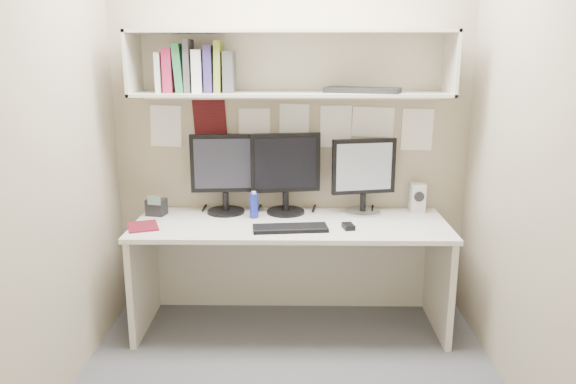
{
  "coord_description": "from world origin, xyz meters",
  "views": [
    {
      "loc": [
        0.03,
        -2.79,
        1.79
      ],
      "look_at": [
        -0.01,
        0.35,
        1.0
      ],
      "focal_mm": 35.0,
      "sensor_mm": 36.0,
      "label": 1
    }
  ],
  "objects_px": {
    "maroon_notebook": "(143,226)",
    "desk_phone": "(156,207)",
    "keyboard": "(290,228)",
    "monitor_left": "(225,171)",
    "desk": "(291,275)",
    "monitor_right": "(364,174)",
    "speaker": "(417,198)",
    "monitor_center": "(286,171)"
  },
  "relations": [
    {
      "from": "maroon_notebook",
      "to": "desk_phone",
      "type": "height_order",
      "value": "desk_phone"
    },
    {
      "from": "desk_phone",
      "to": "desk",
      "type": "bearing_deg",
      "value": 2.09
    },
    {
      "from": "monitor_right",
      "to": "maroon_notebook",
      "type": "relative_size",
      "value": 2.32
    },
    {
      "from": "monitor_right",
      "to": "maroon_notebook",
      "type": "distance_m",
      "value": 1.47
    },
    {
      "from": "monitor_center",
      "to": "maroon_notebook",
      "type": "xyz_separation_m",
      "value": [
        -0.88,
        -0.34,
        -0.28
      ]
    },
    {
      "from": "monitor_right",
      "to": "keyboard",
      "type": "distance_m",
      "value": 0.67
    },
    {
      "from": "desk",
      "to": "monitor_right",
      "type": "height_order",
      "value": "monitor_right"
    },
    {
      "from": "monitor_center",
      "to": "monitor_left",
      "type": "bearing_deg",
      "value": 169.82
    },
    {
      "from": "maroon_notebook",
      "to": "monitor_left",
      "type": "bearing_deg",
      "value": 15.63
    },
    {
      "from": "monitor_center",
      "to": "keyboard",
      "type": "xyz_separation_m",
      "value": [
        0.04,
        -0.38,
        -0.28
      ]
    },
    {
      "from": "desk_phone",
      "to": "speaker",
      "type": "bearing_deg",
      "value": 15.19
    },
    {
      "from": "desk",
      "to": "maroon_notebook",
      "type": "bearing_deg",
      "value": -172.4
    },
    {
      "from": "monitor_right",
      "to": "keyboard",
      "type": "height_order",
      "value": "monitor_right"
    },
    {
      "from": "monitor_right",
      "to": "desk_phone",
      "type": "height_order",
      "value": "monitor_right"
    },
    {
      "from": "desk",
      "to": "monitor_left",
      "type": "relative_size",
      "value": 3.75
    },
    {
      "from": "monitor_center",
      "to": "desk_phone",
      "type": "xyz_separation_m",
      "value": [
        -0.86,
        -0.07,
        -0.23
      ]
    },
    {
      "from": "speaker",
      "to": "maroon_notebook",
      "type": "bearing_deg",
      "value": -167.22
    },
    {
      "from": "desk",
      "to": "monitor_right",
      "type": "xyz_separation_m",
      "value": [
        0.48,
        0.22,
        0.64
      ]
    },
    {
      "from": "monitor_right",
      "to": "desk_phone",
      "type": "relative_size",
      "value": 3.5
    },
    {
      "from": "maroon_notebook",
      "to": "monitor_center",
      "type": "bearing_deg",
      "value": 1.23
    },
    {
      "from": "monitor_center",
      "to": "desk",
      "type": "bearing_deg",
      "value": -90.76
    },
    {
      "from": "monitor_center",
      "to": "monitor_right",
      "type": "height_order",
      "value": "monitor_center"
    },
    {
      "from": "desk",
      "to": "monitor_center",
      "type": "bearing_deg",
      "value": 99.42
    },
    {
      "from": "desk_phone",
      "to": "keyboard",
      "type": "bearing_deg",
      "value": -7.7
    },
    {
      "from": "monitor_center",
      "to": "keyboard",
      "type": "bearing_deg",
      "value": -94.92
    },
    {
      "from": "monitor_left",
      "to": "keyboard",
      "type": "bearing_deg",
      "value": -45.31
    },
    {
      "from": "monitor_left",
      "to": "maroon_notebook",
      "type": "height_order",
      "value": "monitor_left"
    },
    {
      "from": "speaker",
      "to": "keyboard",
      "type": "bearing_deg",
      "value": -153.13
    },
    {
      "from": "desk",
      "to": "speaker",
      "type": "bearing_deg",
      "value": 16.9
    },
    {
      "from": "desk_phone",
      "to": "monitor_right",
      "type": "bearing_deg",
      "value": 14.45
    },
    {
      "from": "keyboard",
      "to": "maroon_notebook",
      "type": "xyz_separation_m",
      "value": [
        -0.92,
        0.04,
        -0.01
      ]
    },
    {
      "from": "maroon_notebook",
      "to": "desk_phone",
      "type": "relative_size",
      "value": 1.51
    },
    {
      "from": "monitor_right",
      "to": "desk_phone",
      "type": "distance_m",
      "value": 1.4
    },
    {
      "from": "monitor_right",
      "to": "speaker",
      "type": "height_order",
      "value": "monitor_right"
    },
    {
      "from": "monitor_center",
      "to": "maroon_notebook",
      "type": "relative_size",
      "value": 2.48
    },
    {
      "from": "monitor_left",
      "to": "maroon_notebook",
      "type": "xyz_separation_m",
      "value": [
        -0.48,
        -0.34,
        -0.28
      ]
    },
    {
      "from": "keyboard",
      "to": "monitor_left",
      "type": "bearing_deg",
      "value": 132.89
    },
    {
      "from": "desk",
      "to": "monitor_center",
      "type": "height_order",
      "value": "monitor_center"
    },
    {
      "from": "monitor_center",
      "to": "maroon_notebook",
      "type": "height_order",
      "value": "monitor_center"
    },
    {
      "from": "monitor_right",
      "to": "speaker",
      "type": "distance_m",
      "value": 0.42
    },
    {
      "from": "monitor_center",
      "to": "speaker",
      "type": "xyz_separation_m",
      "value": [
        0.9,
        0.04,
        -0.19
      ]
    },
    {
      "from": "desk",
      "to": "monitor_right",
      "type": "distance_m",
      "value": 0.83
    }
  ]
}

